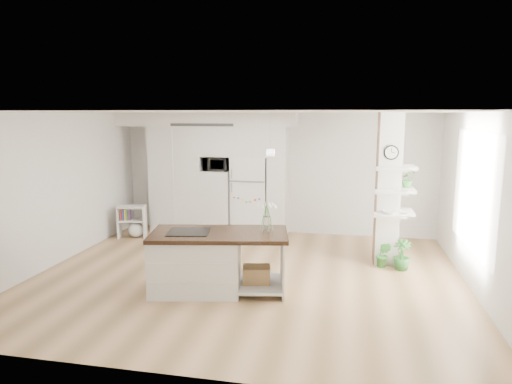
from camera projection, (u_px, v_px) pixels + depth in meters
floor at (247, 276)px, 7.59m from camera, size 7.00×6.00×0.01m
room at (247, 165)px, 7.28m from camera, size 7.04×6.04×2.72m
cabinet_wall at (210, 167)px, 10.20m from camera, size 4.00×0.71×2.70m
refrigerator at (250, 196)px, 10.14m from camera, size 0.78×0.69×1.75m
column at (393, 190)px, 7.99m from camera, size 0.69×0.90×2.70m
window at (474, 192)px, 6.95m from camera, size 0.00×2.40×2.40m
pendant_light at (356, 150)px, 7.05m from camera, size 0.12×0.12×0.10m
kitchen_island at (204, 260)px, 6.91m from camera, size 2.18×1.32×1.49m
bookshelf at (133, 224)px, 9.96m from camera, size 0.65×0.47×0.69m
floor_plant_a at (383, 255)px, 8.00m from camera, size 0.31×0.27×0.46m
floor_plant_b at (402, 255)px, 7.87m from camera, size 0.38×0.38×0.53m
microwave at (217, 164)px, 10.11m from camera, size 0.54×0.37×0.30m
shelf_plant at (408, 179)px, 8.08m from camera, size 0.27×0.23×0.30m
decor_bowl at (389, 212)px, 7.84m from camera, size 0.22×0.22×0.05m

